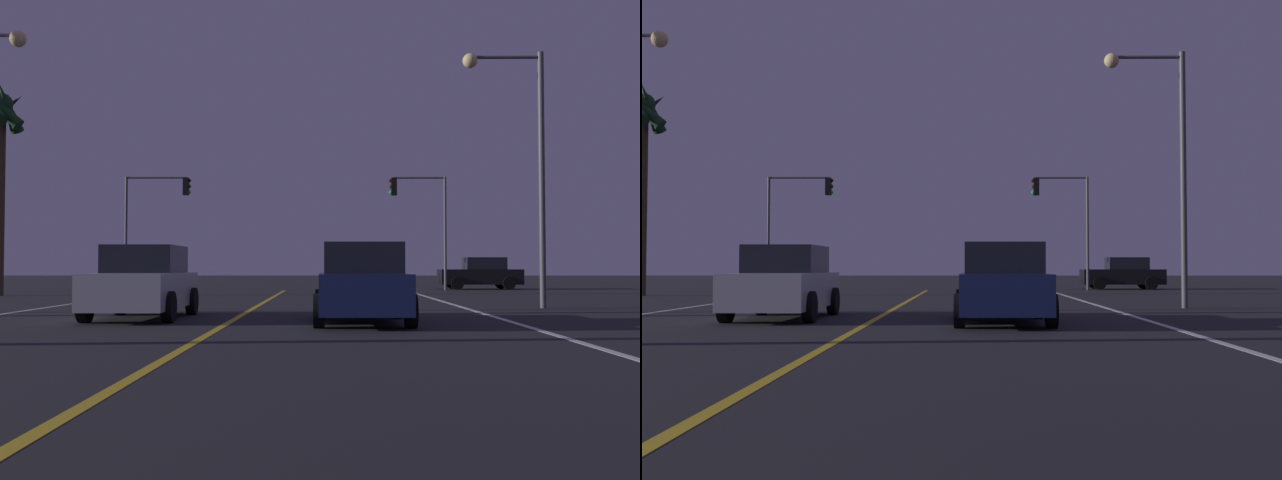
# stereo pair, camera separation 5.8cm
# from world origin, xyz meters

# --- Properties ---
(lane_edge_right) EXTENTS (0.16, 43.61, 0.01)m
(lane_edge_right) POSITION_xyz_m (6.13, 15.80, 0.00)
(lane_edge_right) COLOR silver
(lane_edge_right) RESTS_ON ground
(lane_center_divider) EXTENTS (0.16, 43.61, 0.01)m
(lane_center_divider) POSITION_xyz_m (0.00, 15.80, 0.00)
(lane_center_divider) COLOR gold
(lane_center_divider) RESTS_ON ground
(car_oncoming) EXTENTS (2.02, 4.30, 1.70)m
(car_oncoming) POSITION_xyz_m (-2.17, 17.67, 0.82)
(car_oncoming) COLOR black
(car_oncoming) RESTS_ON ground
(car_lead_same_lane) EXTENTS (2.02, 4.30, 1.70)m
(car_lead_same_lane) POSITION_xyz_m (2.85, 16.26, 0.82)
(car_lead_same_lane) COLOR black
(car_lead_same_lane) RESTS_ON ground
(car_crossing_side) EXTENTS (4.30, 2.02, 1.70)m
(car_crossing_side) POSITION_xyz_m (10.37, 39.79, 0.82)
(car_crossing_side) COLOR black
(car_crossing_side) RESTS_ON ground
(traffic_light_near_right) EXTENTS (2.95, 0.36, 5.83)m
(traffic_light_near_right) POSITION_xyz_m (6.88, 38.11, 4.29)
(traffic_light_near_right) COLOR #4C4C51
(traffic_light_near_right) RESTS_ON ground
(traffic_light_near_left) EXTENTS (3.41, 0.36, 5.84)m
(traffic_light_near_left) POSITION_xyz_m (-6.65, 38.11, 4.33)
(traffic_light_near_left) COLOR #4C4C51
(traffic_light_near_left) RESTS_ON ground
(street_lamp_right_far) EXTENTS (2.38, 0.44, 7.52)m
(street_lamp_right_far) POSITION_xyz_m (7.84, 21.98, 4.83)
(street_lamp_right_far) COLOR #4C4C51
(street_lamp_right_far) RESTS_ON ground
(palm_tree_left_far) EXTENTS (2.19, 2.17, 8.92)m
(palm_tree_left_far) POSITION_xyz_m (-11.47, 30.77, 7.08)
(palm_tree_left_far) COLOR #473826
(palm_tree_left_far) RESTS_ON ground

